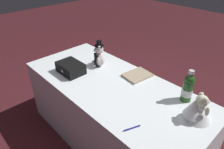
% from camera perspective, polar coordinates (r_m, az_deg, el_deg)
% --- Properties ---
extents(ground_plane, '(12.00, 12.00, 0.00)m').
position_cam_1_polar(ground_plane, '(2.36, -0.00, -16.82)').
color(ground_plane, '#47191E').
extents(reception_table, '(1.85, 0.82, 0.70)m').
position_cam_1_polar(reception_table, '(2.11, -0.00, -10.48)').
color(reception_table, white).
rests_on(reception_table, ground_plane).
extents(teddy_bear_groom, '(0.14, 0.14, 0.28)m').
position_cam_1_polar(teddy_bear_groom, '(2.15, -3.76, 5.00)').
color(teddy_bear_groom, silver).
rests_on(teddy_bear_groom, reception_table).
extents(teddy_bear_bride, '(0.23, 0.23, 0.22)m').
position_cam_1_polar(teddy_bear_bride, '(1.60, 22.67, -8.91)').
color(teddy_bear_bride, white).
rests_on(teddy_bear_bride, reception_table).
extents(champagne_bottle, '(0.09, 0.09, 0.28)m').
position_cam_1_polar(champagne_bottle, '(1.74, 20.28, -3.50)').
color(champagne_bottle, '#224D1C').
rests_on(champagne_bottle, reception_table).
extents(signing_pen, '(0.06, 0.13, 0.01)m').
position_cam_1_polar(signing_pen, '(1.48, 5.73, -14.50)').
color(signing_pen, navy).
rests_on(signing_pen, reception_table).
extents(gift_case_black, '(0.27, 0.20, 0.10)m').
position_cam_1_polar(gift_case_black, '(2.08, -11.37, 1.83)').
color(gift_case_black, black).
rests_on(gift_case_black, reception_table).
extents(guestbook, '(0.23, 0.28, 0.02)m').
position_cam_1_polar(guestbook, '(2.02, 7.02, -0.19)').
color(guestbook, tan).
rests_on(guestbook, reception_table).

